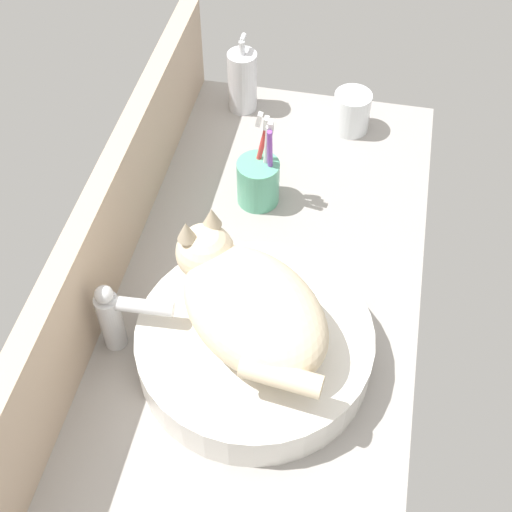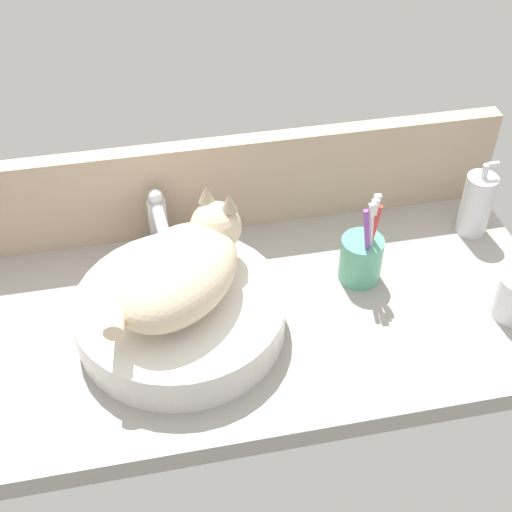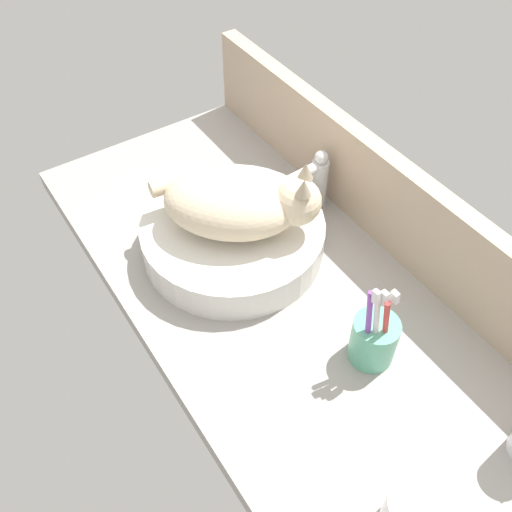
% 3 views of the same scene
% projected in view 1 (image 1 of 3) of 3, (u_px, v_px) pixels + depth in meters
% --- Properties ---
extents(ground_plane, '(1.10, 0.53, 0.04)m').
position_uv_depth(ground_plane, '(257.00, 305.00, 1.18)').
color(ground_plane, '#9E9993').
extents(backsplash_panel, '(1.10, 0.04, 0.19)m').
position_uv_depth(backsplash_panel, '(104.00, 236.00, 1.12)').
color(backsplash_panel, tan).
rests_on(backsplash_panel, ground_plane).
extents(sink_basin, '(0.35, 0.35, 0.07)m').
position_uv_depth(sink_basin, '(255.00, 346.00, 1.06)').
color(sink_basin, silver).
rests_on(sink_basin, ground_plane).
extents(cat, '(0.29, 0.30, 0.14)m').
position_uv_depth(cat, '(248.00, 304.00, 1.00)').
color(cat, beige).
rests_on(cat, sink_basin).
extents(faucet, '(0.04, 0.12, 0.14)m').
position_uv_depth(faucet, '(117.00, 315.00, 1.05)').
color(faucet, silver).
rests_on(faucet, ground_plane).
extents(soap_dispenser, '(0.06, 0.06, 0.16)m').
position_uv_depth(soap_dispenser, '(242.00, 81.00, 1.43)').
color(soap_dispenser, silver).
rests_on(soap_dispenser, ground_plane).
extents(toothbrush_cup, '(0.08, 0.08, 0.19)m').
position_uv_depth(toothbrush_cup, '(259.00, 180.00, 1.27)').
color(toothbrush_cup, '#5BB28E').
rests_on(toothbrush_cup, ground_plane).
extents(water_glass, '(0.07, 0.07, 0.08)m').
position_uv_depth(water_glass, '(351.00, 113.00, 1.41)').
color(water_glass, white).
rests_on(water_glass, ground_plane).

